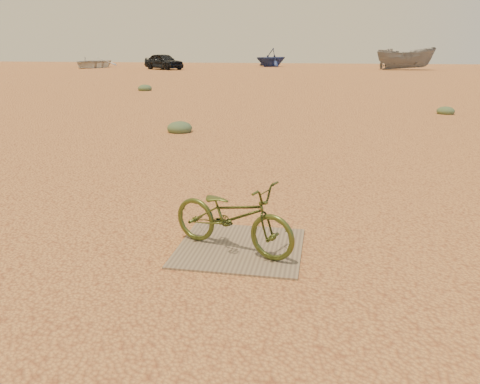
% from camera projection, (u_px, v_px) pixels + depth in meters
% --- Properties ---
extents(ground, '(120.00, 120.00, 0.00)m').
position_uv_depth(ground, '(195.00, 235.00, 5.47)').
color(ground, '#DF9850').
rests_on(ground, ground).
extents(plywood_board, '(1.34, 1.27, 0.02)m').
position_uv_depth(plywood_board, '(240.00, 247.00, 5.10)').
color(plywood_board, '#827055').
rests_on(plywood_board, ground).
extents(bicycle, '(1.55, 1.01, 0.77)m').
position_uv_depth(bicycle, '(233.00, 216.00, 4.92)').
color(bicycle, '#414D1D').
rests_on(bicycle, plywood_board).
extents(car, '(4.66, 3.89, 1.50)m').
position_uv_depth(car, '(164.00, 61.00, 44.98)').
color(car, black).
rests_on(car, ground).
extents(boat_near_left, '(4.24, 5.66, 1.12)m').
position_uv_depth(boat_near_left, '(91.00, 62.00, 48.60)').
color(boat_near_left, beige).
rests_on(boat_near_left, ground).
extents(boat_far_left, '(4.98, 4.95, 1.99)m').
position_uv_depth(boat_far_left, '(271.00, 57.00, 51.13)').
color(boat_far_left, navy).
rests_on(boat_far_left, ground).
extents(boat_mid_right, '(5.44, 2.28, 2.07)m').
position_uv_depth(boat_mid_right, '(406.00, 59.00, 44.10)').
color(boat_mid_right, slate).
rests_on(boat_mid_right, ground).
extents(kale_a, '(0.64, 0.64, 0.35)m').
position_uv_depth(kale_a, '(180.00, 132.00, 12.08)').
color(kale_a, '#516844').
rests_on(kale_a, ground).
extents(kale_b, '(0.56, 0.56, 0.31)m').
position_uv_depth(kale_b, '(445.00, 114.00, 15.33)').
color(kale_b, '#516844').
rests_on(kale_b, ground).
extents(kale_c, '(0.70, 0.70, 0.38)m').
position_uv_depth(kale_c, '(145.00, 91.00, 23.46)').
color(kale_c, '#516844').
rests_on(kale_c, ground).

